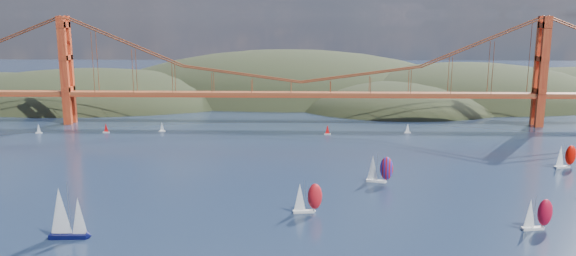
# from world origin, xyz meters

# --- Properties ---
(headlands) EXTENTS (725.00, 225.00, 96.00)m
(headlands) POSITION_xyz_m (44.95, 278.29, -12.46)
(headlands) COLOR black
(headlands) RESTS_ON ground
(bridge) EXTENTS (552.00, 12.00, 55.00)m
(bridge) POSITION_xyz_m (-1.75, 180.00, 32.23)
(bridge) COLOR #964421
(bridge) RESTS_ON ground
(sloop_navy) EXTENTS (9.59, 5.54, 14.77)m
(sloop_navy) POSITION_xyz_m (-58.12, 28.25, 6.52)
(sloop_navy) COLOR black
(sloop_navy) RESTS_ON ground
(racer_0) EXTENTS (8.56, 4.06, 9.66)m
(racer_0) POSITION_xyz_m (2.60, 48.71, 4.56)
(racer_0) COLOR silver
(racer_0) RESTS_ON ground
(racer_1) EXTENTS (8.30, 4.16, 9.33)m
(racer_1) POSITION_xyz_m (62.85, 37.56, 4.41)
(racer_1) COLOR silver
(racer_1) RESTS_ON ground
(racer_3) EXTENTS (8.52, 4.89, 9.54)m
(racer_3) POSITION_xyz_m (97.98, 99.42, 4.51)
(racer_3) COLOR silver
(racer_3) RESTS_ON ground
(racer_rwb) EXTENTS (9.06, 5.08, 10.15)m
(racer_rwb) POSITION_xyz_m (27.02, 79.05, 4.80)
(racer_rwb) COLOR white
(racer_rwb) RESTS_ON ground
(distant_boat_1) EXTENTS (3.00, 2.00, 4.70)m
(distant_boat_1) POSITION_xyz_m (-124.74, 154.29, 2.41)
(distant_boat_1) COLOR silver
(distant_boat_1) RESTS_ON ground
(distant_boat_2) EXTENTS (3.00, 2.00, 4.70)m
(distant_boat_2) POSITION_xyz_m (-93.17, 156.72, 2.41)
(distant_boat_2) COLOR silver
(distant_boat_2) RESTS_ON ground
(distant_boat_3) EXTENTS (3.00, 2.00, 4.70)m
(distant_boat_3) POSITION_xyz_m (-66.99, 160.04, 2.41)
(distant_boat_3) COLOR silver
(distant_boat_3) RESTS_ON ground
(distant_boat_8) EXTENTS (3.00, 2.00, 4.70)m
(distant_boat_8) POSITION_xyz_m (51.16, 159.91, 2.41)
(distant_boat_8) COLOR silver
(distant_boat_8) RESTS_ON ground
(distant_boat_9) EXTENTS (3.00, 2.00, 4.70)m
(distant_boat_9) POSITION_xyz_m (12.75, 155.53, 2.41)
(distant_boat_9) COLOR silver
(distant_boat_9) RESTS_ON ground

